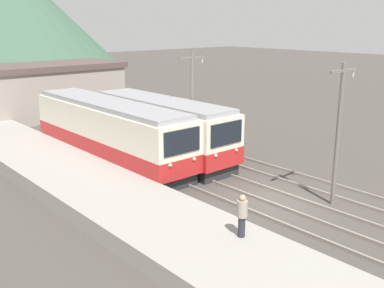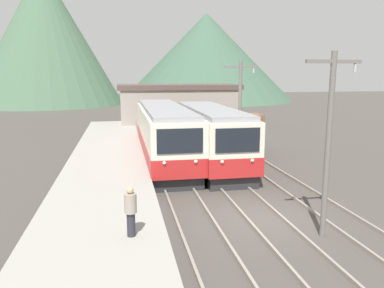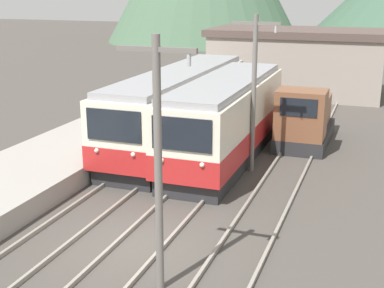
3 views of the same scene
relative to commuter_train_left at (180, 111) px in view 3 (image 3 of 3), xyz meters
name	(u,v)px [view 3 (image 3 of 3)]	position (x,y,z in m)	size (l,w,h in m)	color
ground_plane	(135,245)	(2.60, -10.59, -1.73)	(200.00, 200.00, 0.00)	#47423D
track_left	(61,230)	(0.00, -10.59, -1.66)	(1.54, 60.00, 0.14)	gray
track_center	(141,244)	(2.80, -10.59, -1.66)	(1.54, 60.00, 0.14)	gray
track_right	(236,260)	(5.80, -10.59, -1.66)	(1.54, 60.00, 0.14)	gray
commuter_train_left	(180,111)	(0.00, 0.00, 0.00)	(2.84, 13.72, 3.72)	#28282B
commuter_train_center	(226,122)	(2.80, -1.47, -0.01)	(2.84, 11.31, 3.71)	#28282B
shunting_locomotive	(305,120)	(5.80, 2.32, -0.52)	(2.40, 5.55, 3.00)	#28282B
catenary_mast_near	(158,158)	(4.31, -12.58, 1.86)	(2.00, 0.20, 6.54)	slate
catenary_mast_mid	(254,88)	(4.31, -2.65, 1.86)	(2.00, 0.20, 6.54)	slate
station_building	(297,62)	(3.23, 15.41, 0.64)	(12.60, 6.30, 4.70)	gray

